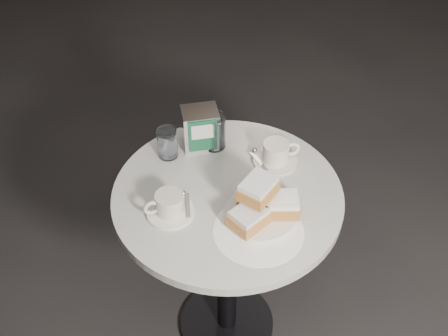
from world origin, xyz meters
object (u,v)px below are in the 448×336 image
cafe_table (227,235)px  water_glass_left (167,143)px  napkin_dispenser (200,128)px  beignet_plate (261,204)px  coffee_cup_left (169,205)px  coffee_cup_right (276,154)px  water_glass_right (214,132)px

cafe_table → water_glass_left: size_ratio=7.18×
water_glass_left → napkin_dispenser: size_ratio=0.73×
beignet_plate → coffee_cup_left: bearing=144.5°
coffee_cup_right → water_glass_left: size_ratio=1.76×
coffee_cup_left → coffee_cup_right: bearing=14.2°
beignet_plate → coffee_cup_right: bearing=42.8°
coffee_cup_right → napkin_dispenser: (-0.16, 0.20, 0.04)m
coffee_cup_left → coffee_cup_right: size_ratio=0.92×
beignet_plate → coffee_cup_right: (0.18, 0.16, -0.02)m
cafe_table → coffee_cup_left: size_ratio=4.46×
coffee_cup_right → water_glass_right: water_glass_right is taller
cafe_table → beignet_plate: size_ratio=3.16×
cafe_table → coffee_cup_left: (-0.19, 0.02, 0.23)m
beignet_plate → water_glass_right: 0.34m
cafe_table → water_glass_right: 0.34m
coffee_cup_left → water_glass_right: (0.27, 0.18, 0.03)m
coffee_cup_right → napkin_dispenser: bearing=146.9°
water_glass_right → coffee_cup_left: bearing=-145.5°
water_glass_right → cafe_table: bearing=-111.7°
cafe_table → coffee_cup_left: 0.30m
coffee_cup_left → coffee_cup_right: (0.39, 0.01, 0.00)m
beignet_plate → coffee_cup_left: beignet_plate is taller
beignet_plate → water_glass_right: size_ratio=1.94×
coffee_cup_left → napkin_dispenser: 0.32m
beignet_plate → napkin_dispenser: size_ratio=1.67×
beignet_plate → water_glass_right: (0.05, 0.34, 0.01)m
water_glass_right → beignet_plate: bearing=-99.2°
beignet_plate → water_glass_left: (-0.10, 0.38, 0.00)m
water_glass_right → coffee_cup_right: bearing=-54.6°
water_glass_left → napkin_dispenser: bearing=-4.7°
cafe_table → water_glass_left: (-0.07, 0.25, 0.25)m
beignet_plate → napkin_dispenser: same height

